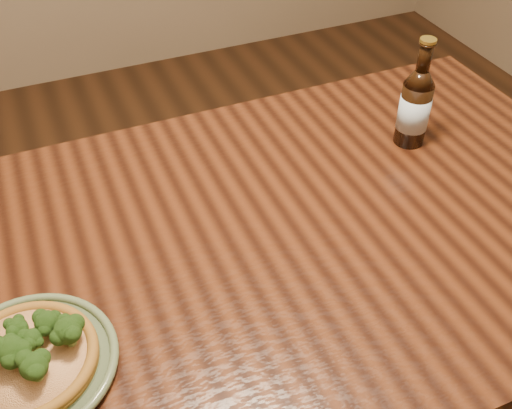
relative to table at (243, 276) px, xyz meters
name	(u,v)px	position (x,y,z in m)	size (l,w,h in m)	color
table	(243,276)	(0.00, 0.00, 0.00)	(1.60, 0.90, 0.75)	#3F1D0D
plate	(27,365)	(-0.40, -0.12, 0.10)	(0.27, 0.27, 0.02)	#546546
pizza	(26,357)	(-0.39, -0.12, 0.12)	(0.22, 0.22, 0.07)	#8D5F1F
beer_bottle	(415,106)	(0.46, 0.15, 0.18)	(0.07, 0.07, 0.25)	black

